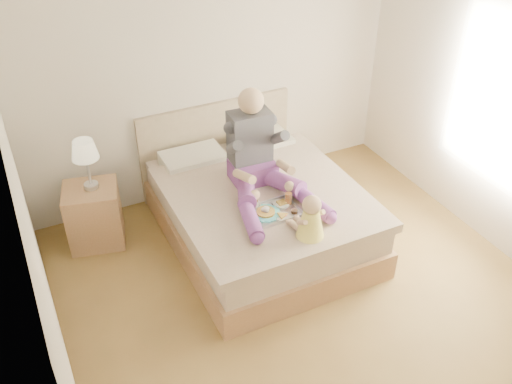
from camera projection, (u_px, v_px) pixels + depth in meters
name	position (u px, v px, depth m)	size (l,w,h in m)	color
room	(332.00, 151.00, 4.09)	(4.02, 4.22, 2.71)	brown
bed	(256.00, 208.00, 5.53)	(1.70, 2.18, 1.00)	olive
nightstand	(94.00, 215.00, 5.44)	(0.59, 0.55, 0.61)	olive
lamp	(85.00, 153.00, 5.07)	(0.24, 0.24, 0.50)	silver
adult	(259.00, 161.00, 5.15)	(0.80, 1.15, 0.95)	#6B327F
tray	(274.00, 210.00, 4.97)	(0.43, 0.34, 0.12)	silver
baby	(310.00, 219.00, 4.64)	(0.27, 0.35, 0.39)	#F7EC4E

